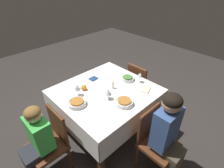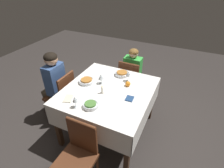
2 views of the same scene
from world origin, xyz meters
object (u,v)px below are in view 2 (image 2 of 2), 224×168
chair_west (78,154)px  person_child_green (133,71)px  person_adult_denim (53,82)px  candle_centerpiece (102,90)px  wine_glass_east (129,74)px  napkin_spare_side (130,99)px  bowl_west (90,105)px  dining_table (108,96)px  wine_glass_north (101,77)px  chair_north (63,94)px  wine_glass_west (75,99)px  napkin_red_folded (68,99)px  orange_fruit (128,84)px  chair_east (130,79)px  bowl_east (122,73)px  bowl_north (86,81)px

chair_west → person_child_green: 1.81m
person_adult_denim → candle_centerpiece: person_adult_denim is taller
wine_glass_east → candle_centerpiece: wine_glass_east is taller
wine_glass_east → napkin_spare_side: wine_glass_east is taller
bowl_west → candle_centerpiece: bearing=0.7°
person_child_green → candle_centerpiece: size_ratio=8.51×
dining_table → wine_glass_north: (0.10, 0.16, 0.21)m
candle_centerpiece → napkin_spare_side: 0.37m
chair_north → person_child_green: bearing=141.6°
chair_west → bowl_west: (0.42, 0.07, 0.33)m
wine_glass_west → wine_glass_east: bearing=-23.7°
chair_north → wine_glass_east: size_ratio=5.37×
person_adult_denim → napkin_spare_side: 1.27m
chair_north → napkin_red_folded: (-0.35, -0.43, 0.31)m
wine_glass_north → bowl_west: size_ratio=0.83×
chair_north → napkin_spare_side: 1.16m
person_child_green → orange_fruit: 0.85m
chair_east → wine_glass_north: bearing=76.2°
bowl_east → wine_glass_west: (-0.91, 0.20, 0.09)m
chair_west → orange_fruit: chair_west is taller
chair_north → candle_centerpiece: candle_centerpiece is taller
chair_west → bowl_east: size_ratio=3.94×
napkin_red_folded → napkin_spare_side: (0.33, -0.69, 0.00)m
person_child_green → bowl_east: (-0.55, 0.00, 0.25)m
chair_west → napkin_spare_side: bearing=69.3°
person_adult_denim → bowl_west: size_ratio=6.28×
bowl_west → wine_glass_west: size_ratio=1.18×
bowl_east → bowl_west: (-0.83, 0.05, 0.00)m
chair_west → napkin_spare_side: 0.87m
person_child_green → bowl_west: (-1.38, 0.05, 0.25)m
person_adult_denim → bowl_east: size_ratio=5.38×
person_child_green → candle_centerpiece: 1.12m
candle_centerpiece → chair_north: bearing=85.5°
wine_glass_west → napkin_red_folded: (0.08, 0.18, -0.11)m
chair_west → wine_glass_west: wine_glass_west is taller
person_adult_denim → candle_centerpiece: size_ratio=9.69×
chair_west → person_child_green: size_ratio=0.83×
candle_centerpiece → napkin_red_folded: 0.44m
dining_table → napkin_red_folded: bearing=137.3°
dining_table → person_child_green: bearing=-1.2°
dining_table → wine_glass_west: (-0.48, 0.19, 0.21)m
person_child_green → wine_glass_north: person_child_green is taller
chair_west → bowl_east: 1.30m
bowl_north → wine_glass_north: bearing=-70.6°
chair_east → napkin_red_folded: size_ratio=4.80×
bowl_west → bowl_north: bearing=37.3°
person_child_green → wine_glass_north: (-0.89, 0.18, 0.32)m
wine_glass_west → chair_east: bearing=-9.0°
bowl_west → napkin_red_folded: (0.01, 0.33, -0.02)m
chair_north → chair_west: size_ratio=1.00×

